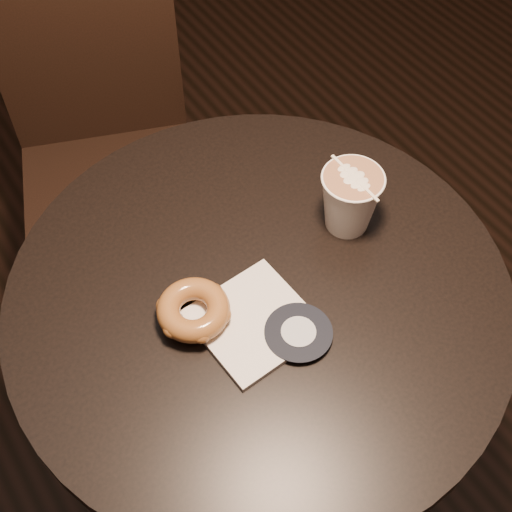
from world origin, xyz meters
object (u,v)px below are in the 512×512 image
at_px(pastry_bag, 254,322).
at_px(latte_cup, 350,201).
at_px(chair, 101,127).
at_px(doughnut, 193,310).
at_px(cafe_table, 259,359).

relative_size(pastry_bag, latte_cup, 1.44).
xyz_separation_m(chair, doughnut, (-0.14, -0.64, 0.25)).
bearing_deg(chair, doughnut, -80.61).
xyz_separation_m(cafe_table, latte_cup, (0.17, 0.03, 0.25)).
xyz_separation_m(cafe_table, pastry_bag, (-0.03, -0.04, 0.20)).
bearing_deg(cafe_table, pastry_bag, -131.50).
bearing_deg(doughnut, cafe_table, -6.05).
bearing_deg(pastry_bag, cafe_table, 45.11).
height_order(chair, pastry_bag, chair).
distance_m(cafe_table, pastry_bag, 0.21).
height_order(cafe_table, latte_cup, latte_cup).
bearing_deg(chair, latte_cup, -56.37).
distance_m(doughnut, latte_cup, 0.27).
bearing_deg(latte_cup, cafe_table, -171.04).
bearing_deg(cafe_table, chair, 86.58).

